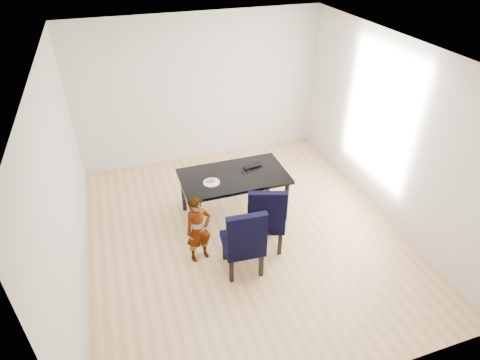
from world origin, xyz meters
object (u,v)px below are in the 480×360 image
object	(u,v)px
child	(199,229)
laptop	(251,164)
chair_right	(266,215)
plate	(211,182)
chair_left	(242,238)
dining_table	(234,195)

from	to	relation	value
child	laptop	distance (m)	1.46
child	laptop	world-z (taller)	child
chair_right	child	xyz separation A→B (m)	(-0.95, 0.02, -0.02)
plate	chair_left	bearing A→B (deg)	-82.84
dining_table	chair_left	size ratio (longest dim) A/B	1.52
chair_right	laptop	bearing A→B (deg)	101.40
chair_left	child	world-z (taller)	chair_left
chair_right	plate	xyz separation A→B (m)	(-0.59, 0.68, 0.23)
chair_right	child	size ratio (longest dim) A/B	1.05
chair_left	plate	size ratio (longest dim) A/B	4.37
dining_table	chair_left	distance (m)	1.16
plate	laptop	size ratio (longest dim) A/B	0.81
chair_left	laptop	world-z (taller)	chair_left
chair_left	dining_table	bearing A→B (deg)	82.16
plate	dining_table	bearing A→B (deg)	14.58
dining_table	laptop	bearing A→B (deg)	28.23
chair_left	child	xyz separation A→B (m)	(-0.50, 0.36, -0.02)
chair_left	plate	distance (m)	1.06
dining_table	child	world-z (taller)	child
chair_right	child	world-z (taller)	chair_right
dining_table	laptop	size ratio (longest dim) A/B	5.39
chair_left	plate	bearing A→B (deg)	101.46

